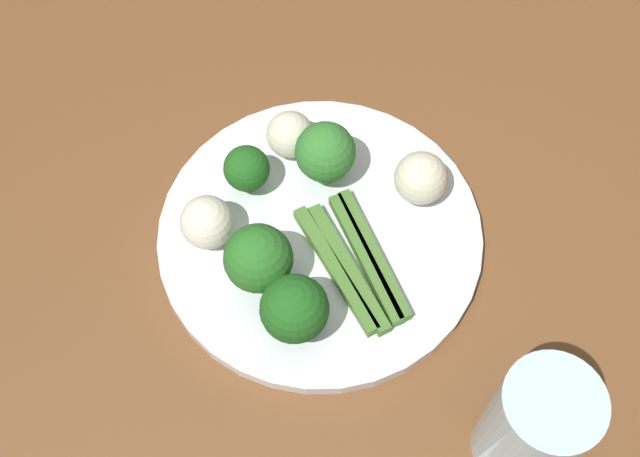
{
  "coord_description": "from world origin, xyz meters",
  "views": [
    {
      "loc": [
        -0.3,
        0.08,
        1.41
      ],
      "look_at": [
        0.04,
        0.04,
        0.77
      ],
      "focal_mm": 44.38,
      "sensor_mm": 36.0,
      "label": 1
    }
  ],
  "objects_px": {
    "dining_table": "(360,321)",
    "broccoli_front_left": "(325,153)",
    "plate": "(320,235)",
    "asparagus_bundle": "(354,262)",
    "broccoli_right": "(258,260)",
    "cauliflower_back_right": "(290,135)",
    "broccoli_near_center": "(247,169)",
    "cauliflower_edge": "(207,222)",
    "broccoli_back": "(294,309)",
    "water_glass": "(534,425)",
    "cauliflower_front": "(421,178)"
  },
  "relations": [
    {
      "from": "cauliflower_edge",
      "to": "cauliflower_back_right",
      "type": "relative_size",
      "value": 1.07
    },
    {
      "from": "broccoli_front_left",
      "to": "cauliflower_back_right",
      "type": "xyz_separation_m",
      "value": [
        0.04,
        0.03,
        -0.02
      ]
    },
    {
      "from": "cauliflower_edge",
      "to": "broccoli_near_center",
      "type": "bearing_deg",
      "value": -38.95
    },
    {
      "from": "broccoli_front_left",
      "to": "cauliflower_edge",
      "type": "distance_m",
      "value": 0.12
    },
    {
      "from": "broccoli_right",
      "to": "plate",
      "type": "bearing_deg",
      "value": -52.37
    },
    {
      "from": "dining_table",
      "to": "broccoli_near_center",
      "type": "xyz_separation_m",
      "value": [
        0.1,
        0.1,
        0.15
      ]
    },
    {
      "from": "plate",
      "to": "broccoli_front_left",
      "type": "distance_m",
      "value": 0.08
    },
    {
      "from": "asparagus_bundle",
      "to": "water_glass",
      "type": "relative_size",
      "value": 1.13
    },
    {
      "from": "cauliflower_edge",
      "to": "cauliflower_back_right",
      "type": "height_order",
      "value": "cauliflower_edge"
    },
    {
      "from": "cauliflower_back_right",
      "to": "cauliflower_front",
      "type": "bearing_deg",
      "value": -119.16
    },
    {
      "from": "plate",
      "to": "broccoli_right",
      "type": "height_order",
      "value": "broccoli_right"
    },
    {
      "from": "plate",
      "to": "cauliflower_front",
      "type": "relative_size",
      "value": 6.0
    },
    {
      "from": "dining_table",
      "to": "broccoli_front_left",
      "type": "bearing_deg",
      "value": 13.74
    },
    {
      "from": "broccoli_near_center",
      "to": "cauliflower_edge",
      "type": "bearing_deg",
      "value": 141.05
    },
    {
      "from": "plate",
      "to": "asparagus_bundle",
      "type": "height_order",
      "value": "asparagus_bundle"
    },
    {
      "from": "broccoli_near_center",
      "to": "broccoli_back",
      "type": "bearing_deg",
      "value": -168.66
    },
    {
      "from": "cauliflower_edge",
      "to": "water_glass",
      "type": "bearing_deg",
      "value": -132.29
    },
    {
      "from": "dining_table",
      "to": "broccoli_front_left",
      "type": "relative_size",
      "value": 16.66
    },
    {
      "from": "plate",
      "to": "broccoli_near_center",
      "type": "bearing_deg",
      "value": 47.68
    },
    {
      "from": "cauliflower_front",
      "to": "cauliflower_back_right",
      "type": "bearing_deg",
      "value": 60.84
    },
    {
      "from": "plate",
      "to": "broccoli_front_left",
      "type": "xyz_separation_m",
      "value": [
        0.06,
        -0.01,
        0.05
      ]
    },
    {
      "from": "broccoli_near_center",
      "to": "cauliflower_back_right",
      "type": "distance_m",
      "value": 0.06
    },
    {
      "from": "broccoli_near_center",
      "to": "broccoli_right",
      "type": "relative_size",
      "value": 0.72
    },
    {
      "from": "asparagus_bundle",
      "to": "broccoli_near_center",
      "type": "relative_size",
      "value": 2.74
    },
    {
      "from": "cauliflower_edge",
      "to": "dining_table",
      "type": "bearing_deg",
      "value": -110.19
    },
    {
      "from": "plate",
      "to": "water_glass",
      "type": "distance_m",
      "value": 0.26
    },
    {
      "from": "plate",
      "to": "cauliflower_back_right",
      "type": "height_order",
      "value": "cauliflower_back_right"
    },
    {
      "from": "broccoli_near_center",
      "to": "cauliflower_front",
      "type": "xyz_separation_m",
      "value": [
        -0.02,
        -0.16,
        -0.01
      ]
    },
    {
      "from": "broccoli_near_center",
      "to": "plate",
      "type": "bearing_deg",
      "value": -132.32
    },
    {
      "from": "dining_table",
      "to": "broccoli_front_left",
      "type": "distance_m",
      "value": 0.2
    },
    {
      "from": "plate",
      "to": "asparagus_bundle",
      "type": "bearing_deg",
      "value": -145.2
    },
    {
      "from": "cauliflower_front",
      "to": "cauliflower_back_right",
      "type": "height_order",
      "value": "cauliflower_front"
    },
    {
      "from": "broccoli_near_center",
      "to": "broccoli_right",
      "type": "distance_m",
      "value": 0.1
    },
    {
      "from": "broccoli_right",
      "to": "cauliflower_back_right",
      "type": "bearing_deg",
      "value": -15.94
    },
    {
      "from": "asparagus_bundle",
      "to": "cauliflower_front",
      "type": "relative_size",
      "value": 2.9
    },
    {
      "from": "plate",
      "to": "cauliflower_edge",
      "type": "height_order",
      "value": "cauliflower_edge"
    },
    {
      "from": "broccoli_right",
      "to": "dining_table",
      "type": "bearing_deg",
      "value": -89.36
    },
    {
      "from": "broccoli_right",
      "to": "cauliflower_front",
      "type": "height_order",
      "value": "broccoli_right"
    },
    {
      "from": "plate",
      "to": "water_glass",
      "type": "bearing_deg",
      "value": -146.68
    },
    {
      "from": "asparagus_bundle",
      "to": "cauliflower_back_right",
      "type": "distance_m",
      "value": 0.14
    },
    {
      "from": "asparagus_bundle",
      "to": "broccoli_back",
      "type": "bearing_deg",
      "value": 113.91
    },
    {
      "from": "broccoli_near_center",
      "to": "broccoli_back",
      "type": "distance_m",
      "value": 0.15
    },
    {
      "from": "cauliflower_edge",
      "to": "water_glass",
      "type": "relative_size",
      "value": 0.38
    },
    {
      "from": "plate",
      "to": "broccoli_front_left",
      "type": "bearing_deg",
      "value": -11.16
    },
    {
      "from": "broccoli_right",
      "to": "cauliflower_back_right",
      "type": "xyz_separation_m",
      "value": [
        0.14,
        -0.04,
        -0.02
      ]
    },
    {
      "from": "asparagus_bundle",
      "to": "broccoli_near_center",
      "type": "height_order",
      "value": "broccoli_near_center"
    },
    {
      "from": "dining_table",
      "to": "cauliflower_edge",
      "type": "xyz_separation_m",
      "value": [
        0.05,
        0.14,
        0.15
      ]
    },
    {
      "from": "dining_table",
      "to": "cauliflower_edge",
      "type": "bearing_deg",
      "value": 69.81
    },
    {
      "from": "cauliflower_back_right",
      "to": "asparagus_bundle",
      "type": "bearing_deg",
      "value": -161.66
    },
    {
      "from": "broccoli_near_center",
      "to": "cauliflower_back_right",
      "type": "bearing_deg",
      "value": -48.1
    }
  ]
}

